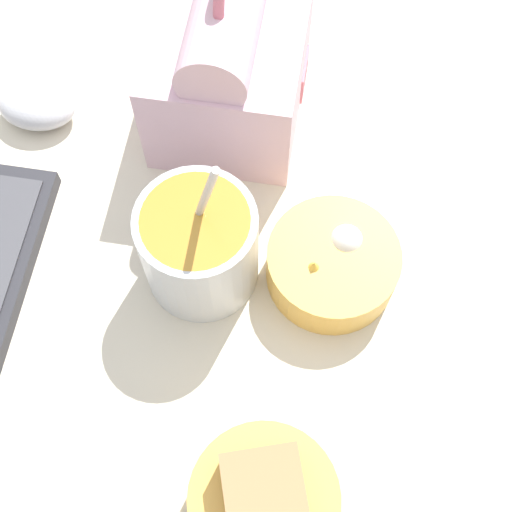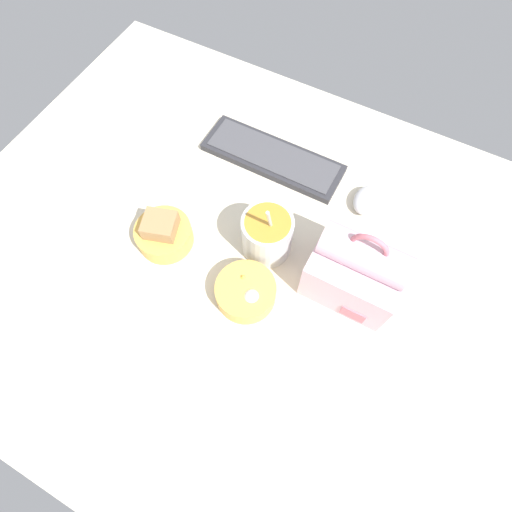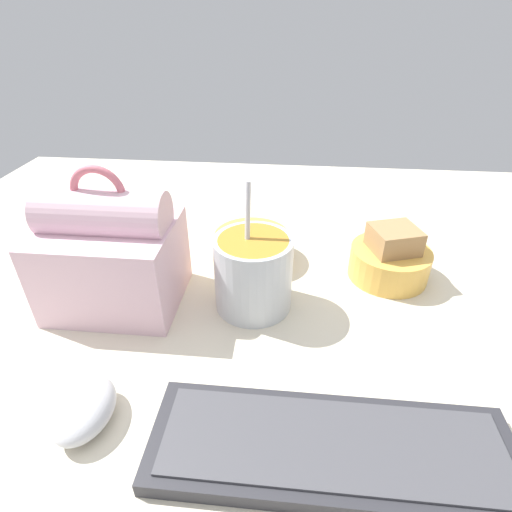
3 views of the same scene
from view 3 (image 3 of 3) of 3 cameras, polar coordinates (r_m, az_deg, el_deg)
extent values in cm
cube|color=beige|center=(63.22, 1.58, -4.78)|extent=(140.00, 110.00, 2.00)
cube|color=#2D2D33|center=(43.24, 10.68, -25.50)|extent=(35.07, 11.40, 1.80)
cube|color=#47474C|center=(42.37, 10.84, -24.74)|extent=(32.27, 9.35, 0.30)
cube|color=beige|center=(59.66, -19.55, -1.15)|extent=(17.80, 14.78, 12.14)
cylinder|color=beige|center=(55.95, -21.01, 5.63)|extent=(16.91, 6.68, 6.68)
cube|color=#DB707F|center=(68.00, -19.17, 0.55)|extent=(4.98, 0.30, 3.64)
torus|color=#DB707F|center=(54.77, -21.62, 8.42)|extent=(7.23, 1.00, 7.23)
cylinder|color=silver|center=(55.50, -0.38, -2.51)|extent=(10.84, 10.84, 10.86)
cylinder|color=#C6892D|center=(52.74, -0.40, 2.07)|extent=(9.54, 9.54, 0.60)
cylinder|color=silver|center=(52.57, -1.23, 3.79)|extent=(0.70, 3.70, 12.28)
cylinder|color=#EAB24C|center=(66.47, 18.46, -0.95)|extent=(12.32, 12.32, 4.97)
cube|color=#A87F51|center=(65.09, 18.87, 1.07)|extent=(8.35, 7.95, 6.96)
cylinder|color=#EAB24C|center=(67.63, -0.60, 1.38)|extent=(12.55, 12.55, 4.69)
ellipsoid|color=white|center=(67.98, -2.10, 2.80)|extent=(3.41, 3.41, 4.02)
cone|color=#EFBC47|center=(65.33, 0.59, 1.49)|extent=(5.67, 5.67, 3.99)
sphere|color=#4C5623|center=(70.92, -0.60, 3.00)|extent=(1.51, 1.51, 1.51)
sphere|color=#4C5623|center=(70.34, -1.09, 2.73)|extent=(1.51, 1.51, 1.51)
sphere|color=#4C5623|center=(69.57, -1.23, 2.37)|extent=(1.51, 1.51, 1.51)
sphere|color=#4C5623|center=(68.84, -0.96, 2.02)|extent=(1.51, 1.51, 1.51)
ellipsoid|color=silver|center=(47.46, -23.33, -19.48)|extent=(6.01, 8.32, 3.59)
camera|label=1|loc=(0.65, 42.29, 51.74)|focal=50.00mm
camera|label=2|loc=(0.95, -15.87, 58.41)|focal=28.00mm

